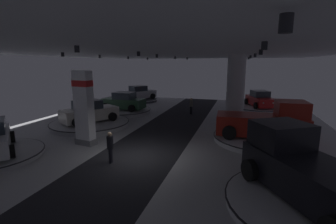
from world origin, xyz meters
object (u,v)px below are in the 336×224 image
display_platform_mid_right (259,139)px  visitor_walking_far (191,105)px  display_car_deep_left (139,93)px  visitor_walking_near (110,145)px  display_platform_mid_left (90,124)px  display_platform_deep_left (139,100)px  display_car_mid_left (89,112)px  display_car_far_left (123,102)px  display_car_deep_right (260,99)px  display_platform_far_left (123,111)px  pickup_truck_mid_right (266,122)px  display_platform_deep_right (259,108)px  display_platform_near_right (311,205)px  brand_sign_pylon (84,107)px  column_right (235,91)px  pickup_truck_near_right (307,171)px

display_platform_mid_right → visitor_walking_far: size_ratio=3.57×
display_car_deep_left → visitor_walking_near: 19.87m
display_platform_mid_left → visitor_walking_near: visitor_walking_near is taller
display_platform_deep_left → display_platform_mid_right: 19.06m
display_car_mid_left → display_car_far_left: bearing=88.9°
display_platform_mid_right → visitor_walking_near: size_ratio=3.57×
display_car_deep_right → display_platform_far_left: 14.54m
pickup_truck_mid_right → display_car_deep_left: bearing=137.3°
display_car_mid_left → display_platform_deep_right: bearing=41.3°
display_platform_mid_left → display_car_deep_left: 12.93m
display_platform_near_right → display_car_far_left: display_car_far_left is taller
display_car_mid_left → brand_sign_pylon: bearing=-58.6°
display_platform_deep_right → display_car_deep_right: (-0.01, 0.03, 0.89)m
display_car_mid_left → column_right: bearing=18.1°
display_car_mid_left → visitor_walking_far: bearing=45.6°
display_platform_deep_left → visitor_walking_near: (6.55, -18.78, 0.72)m
brand_sign_pylon → pickup_truck_mid_right: bearing=18.9°
display_platform_near_right → visitor_walking_near: (-8.47, 1.64, 0.72)m
display_platform_mid_left → display_car_deep_right: display_car_deep_right is taller
display_car_mid_left → visitor_walking_near: bearing=-48.6°
display_platform_deep_left → pickup_truck_mid_right: 19.31m
display_platform_deep_left → display_platform_far_left: bearing=-79.0°
display_platform_far_left → visitor_walking_far: 6.78m
visitor_walking_far → display_platform_near_right: bearing=-64.1°
display_car_deep_left → visitor_walking_far: size_ratio=2.82×
display_platform_deep_right → display_platform_far_left: display_platform_far_left is taller
pickup_truck_near_right → display_car_far_left: 18.56m
display_platform_far_left → display_car_far_left: 0.93m
display_car_deep_right → pickup_truck_near_right: bearing=-89.2°
visitor_walking_far → display_platform_deep_left: bearing=143.1°
display_platform_deep_left → visitor_walking_near: 19.90m
display_car_deep_left → display_platform_mid_left: bearing=-83.9°
display_platform_mid_right → pickup_truck_mid_right: pickup_truck_mid_right is taller
pickup_truck_near_right → display_platform_deep_right: (-0.26, 18.92, -1.12)m
column_right → display_car_mid_left: size_ratio=1.22×
column_right → display_platform_mid_left: column_right is taller
display_platform_mid_left → display_car_mid_left: size_ratio=1.33×
brand_sign_pylon → display_platform_mid_right: size_ratio=0.79×
display_car_deep_right → visitor_walking_near: 19.33m
display_platform_mid_right → display_platform_far_left: display_platform_far_left is taller
display_car_mid_left → display_car_deep_left: size_ratio=1.01×
display_car_mid_left → display_platform_far_left: bearing=89.3°
display_car_deep_right → pickup_truck_mid_right: pickup_truck_mid_right is taller
display_car_deep_left → display_car_deep_right: display_car_deep_left is taller
display_platform_far_left → display_platform_mid_right: bearing=-25.1°
display_platform_mid_right → display_car_far_left: size_ratio=1.32×
display_platform_deep_right → visitor_walking_far: (-6.56, -4.81, 0.75)m
display_car_far_left → visitor_walking_far: (6.59, 1.28, -0.22)m
display_platform_deep_left → display_platform_mid_left: bearing=-84.0°
display_platform_deep_left → display_platform_deep_right: size_ratio=0.86×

